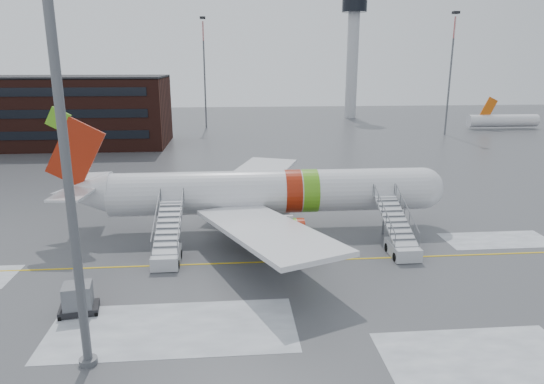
{
  "coord_description": "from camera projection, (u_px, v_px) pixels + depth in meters",
  "views": [
    {
      "loc": [
        -2.49,
        -35.03,
        14.71
      ],
      "look_at": [
        0.92,
        4.57,
        4.0
      ],
      "focal_mm": 32.0,
      "sensor_mm": 36.0,
      "label": 1
    }
  ],
  "objects": [
    {
      "name": "ground",
      "position": [
        265.0,
        257.0,
        37.73
      ],
      "size": [
        260.0,
        260.0,
        0.0
      ],
      "primitive_type": "plane",
      "color": "#494C4F",
      "rests_on": "ground"
    },
    {
      "name": "airliner",
      "position": [
        259.0,
        193.0,
        43.15
      ],
      "size": [
        35.03,
        32.97,
        11.18
      ],
      "color": "silver",
      "rests_on": "ground"
    },
    {
      "name": "airstair_fwd",
      "position": [
        400.0,
        240.0,
        38.37
      ],
      "size": [
        2.05,
        7.7,
        3.48
      ],
      "color": "#B9BCC1",
      "rests_on": "ground"
    },
    {
      "name": "airstair_aft",
      "position": [
        167.0,
        247.0,
        36.86
      ],
      "size": [
        2.05,
        7.7,
        3.48
      ],
      "color": "silver",
      "rests_on": "ground"
    },
    {
      "name": "pushback_tug",
      "position": [
        306.0,
        247.0,
        37.78
      ],
      "size": [
        3.27,
        2.96,
        1.65
      ],
      "color": "black",
      "rests_on": "ground"
    },
    {
      "name": "uld_container",
      "position": [
        78.0,
        300.0,
        29.15
      ],
      "size": [
        2.5,
        2.0,
        1.84
      ],
      "color": "black",
      "rests_on": "ground"
    },
    {
      "name": "light_mast_near",
      "position": [
        61.0,
        119.0,
        21.21
      ],
      "size": [
        1.2,
        1.2,
        23.59
      ],
      "color": "#595B60",
      "rests_on": "ground"
    },
    {
      "name": "control_tower",
      "position": [
        353.0,
        46.0,
        126.73
      ],
      "size": [
        6.4,
        6.4,
        30.0
      ],
      "color": "#B2B5BA",
      "rests_on": "ground"
    },
    {
      "name": "light_mast_far_ne",
      "position": [
        451.0,
        66.0,
        97.26
      ],
      "size": [
        1.2,
        1.2,
        24.25
      ],
      "color": "#595B60",
      "rests_on": "ground"
    },
    {
      "name": "light_mast_far_n",
      "position": [
        204.0,
        66.0,
        108.5
      ],
      "size": [
        1.2,
        1.2,
        24.25
      ],
      "color": "#595B60",
      "rests_on": "ground"
    },
    {
      "name": "distant_aircraft",
      "position": [
        532.0,
        132.0,
        104.48
      ],
      "size": [
        35.0,
        18.0,
        8.0
      ],
      "primitive_type": null,
      "color": "#D8590C",
      "rests_on": "ground"
    }
  ]
}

